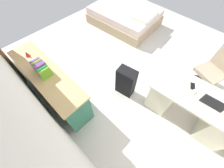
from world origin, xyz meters
The scene contains 12 objects.
ground_plane centered at (0.00, 0.00, 0.00)m, with size 5.89×5.89×0.00m, color beige.
wall_back centered at (0.00, 2.06, 1.34)m, with size 4.89×0.10×2.68m, color silver.
desk centered at (-1.47, 0.24, 0.38)m, with size 1.49×0.78×0.72m.
office_chair centered at (-1.43, -0.70, 0.42)m, with size 0.58×0.58×0.94m.
credenza centered at (0.60, 1.68, 0.40)m, with size 1.80×0.48×0.80m.
bed centered at (1.32, -1.22, 0.24)m, with size 2.00×1.54×0.58m.
suitcase_black centered at (-0.31, 0.61, 0.33)m, with size 0.36×0.22×0.67m, color black.
laptop centered at (-1.62, 0.26, 0.77)m, with size 0.33×0.25×0.21m.
computer_mouse centered at (-1.35, 0.24, 0.74)m, with size 0.06×0.10×0.03m, color white.
cell_phone_by_mouse centered at (-1.29, 0.16, 0.73)m, with size 0.07×0.14×0.01m, color black.
book_row centered at (0.59, 1.68, 0.90)m, with size 0.32×0.17×0.23m.
figurine_small centered at (1.13, 1.68, 0.85)m, with size 0.08×0.08×0.11m, color red.
Camera 1 is at (-1.20, 1.91, 2.58)m, focal length 22.13 mm.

